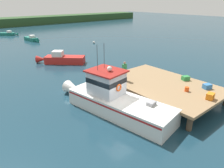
{
  "coord_description": "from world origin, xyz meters",
  "views": [
    {
      "loc": [
        -8.48,
        -9.38,
        7.57
      ],
      "look_at": [
        1.2,
        2.2,
        1.4
      ],
      "focal_mm": 33.12,
      "sensor_mm": 36.0,
      "label": 1
    }
  ],
  "objects_px": {
    "crate_stack_mid_dock": "(186,78)",
    "mooring_buoy_outer": "(94,42)",
    "main_fishing_boat": "(113,99)",
    "moored_boat_far_right": "(62,59)",
    "crate_single_far": "(207,86)",
    "bait_bucket": "(187,89)",
    "moored_boat_outer_mooring": "(32,39)",
    "moored_boat_mid_harbor": "(8,34)",
    "deckhand_by_the_boat": "(124,71)",
    "crate_stack_near_edge": "(210,96)"
  },
  "relations": [
    {
      "from": "main_fishing_boat",
      "to": "mooring_buoy_outer",
      "type": "relative_size",
      "value": 24.64
    },
    {
      "from": "crate_stack_mid_dock",
      "to": "moored_boat_outer_mooring",
      "type": "distance_m",
      "value": 33.22
    },
    {
      "from": "moored_boat_mid_harbor",
      "to": "mooring_buoy_outer",
      "type": "xyz_separation_m",
      "value": [
        9.54,
        -20.31,
        -0.16
      ]
    },
    {
      "from": "main_fishing_boat",
      "to": "moored_boat_far_right",
      "type": "height_order",
      "value": "main_fishing_boat"
    },
    {
      "from": "crate_stack_near_edge",
      "to": "crate_single_far",
      "type": "bearing_deg",
      "value": 32.79
    },
    {
      "from": "moored_boat_mid_harbor",
      "to": "mooring_buoy_outer",
      "type": "bearing_deg",
      "value": -64.84
    },
    {
      "from": "crate_stack_mid_dock",
      "to": "crate_stack_near_edge",
      "type": "xyz_separation_m",
      "value": [
        -1.95,
        -3.11,
        0.03
      ]
    },
    {
      "from": "bait_bucket",
      "to": "moored_boat_far_right",
      "type": "relative_size",
      "value": 0.06
    },
    {
      "from": "deckhand_by_the_boat",
      "to": "bait_bucket",
      "type": "bearing_deg",
      "value": -66.87
    },
    {
      "from": "crate_stack_mid_dock",
      "to": "bait_bucket",
      "type": "relative_size",
      "value": 1.76
    },
    {
      "from": "bait_bucket",
      "to": "moored_boat_far_right",
      "type": "height_order",
      "value": "moored_boat_far_right"
    },
    {
      "from": "bait_bucket",
      "to": "moored_boat_mid_harbor",
      "type": "distance_m",
      "value": 44.88
    },
    {
      "from": "moored_boat_outer_mooring",
      "to": "deckhand_by_the_boat",
      "type": "bearing_deg",
      "value": -95.47
    },
    {
      "from": "crate_stack_mid_dock",
      "to": "bait_bucket",
      "type": "distance_m",
      "value": 2.42
    },
    {
      "from": "main_fishing_boat",
      "to": "mooring_buoy_outer",
      "type": "distance_m",
      "value": 25.58
    },
    {
      "from": "mooring_buoy_outer",
      "to": "moored_boat_outer_mooring",
      "type": "bearing_deg",
      "value": 128.5
    },
    {
      "from": "crate_single_far",
      "to": "crate_stack_near_edge",
      "type": "bearing_deg",
      "value": -147.21
    },
    {
      "from": "crate_stack_mid_dock",
      "to": "crate_single_far",
      "type": "bearing_deg",
      "value": -99.65
    },
    {
      "from": "deckhand_by_the_boat",
      "to": "crate_single_far",
      "type": "bearing_deg",
      "value": -56.02
    },
    {
      "from": "deckhand_by_the_boat",
      "to": "moored_boat_mid_harbor",
      "type": "distance_m",
      "value": 40.21
    },
    {
      "from": "crate_single_far",
      "to": "bait_bucket",
      "type": "bearing_deg",
      "value": 156.18
    },
    {
      "from": "bait_bucket",
      "to": "deckhand_by_the_boat",
      "type": "relative_size",
      "value": 0.21
    },
    {
      "from": "crate_stack_mid_dock",
      "to": "bait_bucket",
      "type": "xyz_separation_m",
      "value": [
        -2.01,
        -1.35,
        -0.01
      ]
    },
    {
      "from": "crate_stack_near_edge",
      "to": "moored_boat_far_right",
      "type": "xyz_separation_m",
      "value": [
        -1.92,
        18.36,
        -0.87
      ]
    },
    {
      "from": "bait_bucket",
      "to": "mooring_buoy_outer",
      "type": "height_order",
      "value": "bait_bucket"
    },
    {
      "from": "main_fishing_boat",
      "to": "moored_boat_far_right",
      "type": "relative_size",
      "value": 1.86
    },
    {
      "from": "moored_boat_far_right",
      "to": "moored_boat_outer_mooring",
      "type": "xyz_separation_m",
      "value": [
        2.71,
        17.93,
        -0.15
      ]
    },
    {
      "from": "main_fishing_boat",
      "to": "mooring_buoy_outer",
      "type": "height_order",
      "value": "main_fishing_boat"
    },
    {
      "from": "crate_stack_near_edge",
      "to": "moored_boat_outer_mooring",
      "type": "bearing_deg",
      "value": 88.75
    },
    {
      "from": "crate_stack_mid_dock",
      "to": "mooring_buoy_outer",
      "type": "distance_m",
      "value": 24.2
    },
    {
      "from": "crate_single_far",
      "to": "mooring_buoy_outer",
      "type": "height_order",
      "value": "crate_single_far"
    },
    {
      "from": "crate_stack_mid_dock",
      "to": "mooring_buoy_outer",
      "type": "bearing_deg",
      "value": 73.71
    },
    {
      "from": "crate_stack_near_edge",
      "to": "mooring_buoy_outer",
      "type": "relative_size",
      "value": 1.48
    },
    {
      "from": "deckhand_by_the_boat",
      "to": "moored_boat_far_right",
      "type": "height_order",
      "value": "deckhand_by_the_boat"
    },
    {
      "from": "main_fishing_boat",
      "to": "deckhand_by_the_boat",
      "type": "xyz_separation_m",
      "value": [
        2.78,
        1.83,
        1.05
      ]
    },
    {
      "from": "crate_stack_near_edge",
      "to": "mooring_buoy_outer",
      "type": "height_order",
      "value": "crate_stack_near_edge"
    },
    {
      "from": "main_fishing_boat",
      "to": "moored_boat_outer_mooring",
      "type": "bearing_deg",
      "value": 79.9
    },
    {
      "from": "moored_boat_mid_harbor",
      "to": "main_fishing_boat",
      "type": "bearing_deg",
      "value": -95.49
    },
    {
      "from": "mooring_buoy_outer",
      "to": "crate_single_far",
      "type": "bearing_deg",
      "value": -105.76
    },
    {
      "from": "moored_boat_outer_mooring",
      "to": "mooring_buoy_outer",
      "type": "xyz_separation_m",
      "value": [
        7.94,
        -9.98,
        -0.19
      ]
    },
    {
      "from": "crate_single_far",
      "to": "moored_boat_far_right",
      "type": "relative_size",
      "value": 0.11
    },
    {
      "from": "moored_boat_outer_mooring",
      "to": "moored_boat_mid_harbor",
      "type": "xyz_separation_m",
      "value": [
        -1.6,
        10.33,
        -0.03
      ]
    },
    {
      "from": "moored_boat_outer_mooring",
      "to": "moored_boat_mid_harbor",
      "type": "bearing_deg",
      "value": 98.82
    },
    {
      "from": "crate_single_far",
      "to": "bait_bucket",
      "type": "xyz_separation_m",
      "value": [
        -1.65,
        0.73,
        -0.02
      ]
    },
    {
      "from": "bait_bucket",
      "to": "crate_single_far",
      "type": "bearing_deg",
      "value": -23.82
    },
    {
      "from": "crate_stack_near_edge",
      "to": "moored_boat_outer_mooring",
      "type": "xyz_separation_m",
      "value": [
        0.79,
        36.29,
        -1.02
      ]
    },
    {
      "from": "deckhand_by_the_boat",
      "to": "moored_boat_outer_mooring",
      "type": "distance_m",
      "value": 30.0
    },
    {
      "from": "mooring_buoy_outer",
      "to": "deckhand_by_the_boat",
      "type": "bearing_deg",
      "value": -118.55
    },
    {
      "from": "crate_stack_mid_dock",
      "to": "moored_boat_outer_mooring",
      "type": "xyz_separation_m",
      "value": [
        -1.16,
        33.18,
        -0.98
      ]
    },
    {
      "from": "moored_boat_mid_harbor",
      "to": "moored_boat_outer_mooring",
      "type": "bearing_deg",
      "value": -81.18
    }
  ]
}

